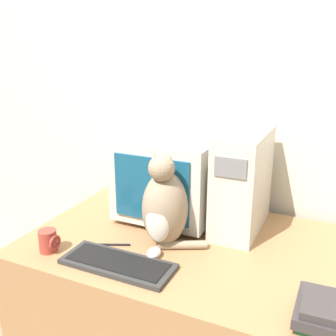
% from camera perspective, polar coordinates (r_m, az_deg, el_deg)
% --- Properties ---
extents(wall_back, '(7.00, 0.05, 2.50)m').
position_cam_1_polar(wall_back, '(1.95, 9.61, 9.35)').
color(wall_back, beige).
rests_on(wall_back, ground_plane).
extents(desk, '(1.38, 0.87, 0.74)m').
position_cam_1_polar(desk, '(1.87, 3.63, -20.70)').
color(desk, '#9E7047').
rests_on(desk, ground_plane).
extents(crt_monitor, '(0.43, 0.39, 0.38)m').
position_cam_1_polar(crt_monitor, '(1.81, 0.32, -1.32)').
color(crt_monitor, beige).
rests_on(crt_monitor, desk).
extents(computer_tower, '(0.18, 0.40, 0.44)m').
position_cam_1_polar(computer_tower, '(1.72, 10.72, -1.93)').
color(computer_tower, beige).
rests_on(computer_tower, desk).
extents(keyboard, '(0.43, 0.17, 0.02)m').
position_cam_1_polar(keyboard, '(1.51, -7.30, -13.58)').
color(keyboard, '#2D2D2D').
rests_on(keyboard, desk).
extents(cat, '(0.28, 0.27, 0.39)m').
position_cam_1_polar(cat, '(1.57, -0.51, -5.71)').
color(cat, gray).
rests_on(cat, desk).
extents(book_stack, '(0.15, 0.21, 0.08)m').
position_cam_1_polar(book_stack, '(1.31, 21.63, -18.79)').
color(book_stack, '#28703D').
rests_on(book_stack, desk).
extents(pen, '(0.14, 0.07, 0.01)m').
position_cam_1_polar(pen, '(1.65, -8.12, -10.95)').
color(pen, black).
rests_on(pen, desk).
extents(mug, '(0.08, 0.07, 0.09)m').
position_cam_1_polar(mug, '(1.64, -16.94, -10.10)').
color(mug, '#9E382D').
rests_on(mug, desk).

